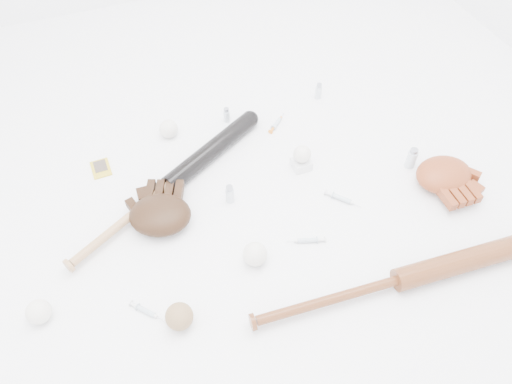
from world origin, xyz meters
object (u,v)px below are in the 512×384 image
object	(u,v)px
glove_dark	(160,215)
bat_wood	(399,280)
pedestal	(301,164)
bat_dark	(170,184)

from	to	relation	value
glove_dark	bat_wood	bearing A→B (deg)	-16.38
bat_wood	pedestal	size ratio (longest dim) A/B	15.28
bat_dark	pedestal	xyz separation A→B (m)	(0.48, -0.06, -0.02)
pedestal	glove_dark	bearing A→B (deg)	-173.23
glove_dark	pedestal	world-z (taller)	glove_dark
bat_dark	bat_wood	distance (m)	0.83
bat_dark	pedestal	world-z (taller)	bat_dark
bat_dark	bat_wood	xyz separation A→B (m)	(0.55, -0.63, 0.00)
bat_dark	glove_dark	bearing A→B (deg)	-146.66
bat_dark	glove_dark	xyz separation A→B (m)	(-0.07, -0.13, 0.01)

